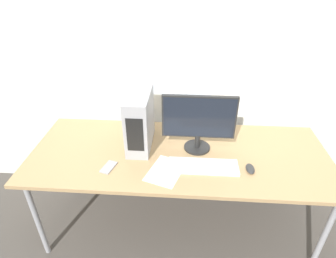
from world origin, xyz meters
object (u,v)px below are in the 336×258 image
(keyboard, at_px, (203,166))
(mouse, at_px, (250,169))
(cell_phone, at_px, (109,167))
(monitor_main, at_px, (199,121))
(pc_tower, at_px, (140,120))

(keyboard, xyz_separation_m, mouse, (0.32, -0.01, 0.00))
(keyboard, xyz_separation_m, cell_phone, (-0.65, -0.05, -0.01))
(monitor_main, xyz_separation_m, mouse, (0.36, -0.23, -0.23))
(pc_tower, relative_size, mouse, 3.90)
(keyboard, bearing_deg, monitor_main, 99.74)
(monitor_main, bearing_deg, cell_phone, -155.74)
(monitor_main, relative_size, cell_phone, 3.60)
(keyboard, distance_m, mouse, 0.32)
(monitor_main, distance_m, mouse, 0.48)
(pc_tower, bearing_deg, mouse, -18.16)
(cell_phone, bearing_deg, keyboard, 20.50)
(monitor_main, relative_size, keyboard, 1.10)
(monitor_main, distance_m, cell_phone, 0.71)
(keyboard, height_order, cell_phone, keyboard)
(mouse, bearing_deg, keyboard, 179.04)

